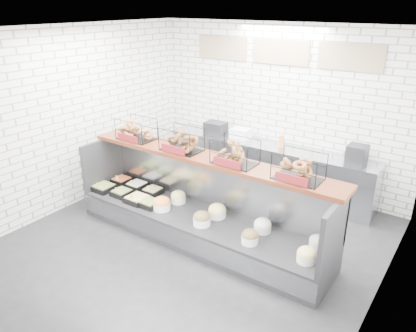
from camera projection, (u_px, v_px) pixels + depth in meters
The scene contains 5 objects.
ground at pixel (187, 248), 5.86m from camera, with size 5.50×5.50×0.00m, color black.
room_shell at pixel (211, 100), 5.54m from camera, with size 5.02×5.51×3.01m.
display_case at pixel (200, 218), 6.00m from camera, with size 4.00×0.90×1.20m.
bagel_shelf at pixel (207, 149), 5.73m from camera, with size 4.10×0.50×0.40m.
prep_counter at pixel (266, 166), 7.53m from camera, with size 4.00×0.60×1.20m.
Camera 1 is at (3.10, -3.90, 3.32)m, focal length 35.00 mm.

